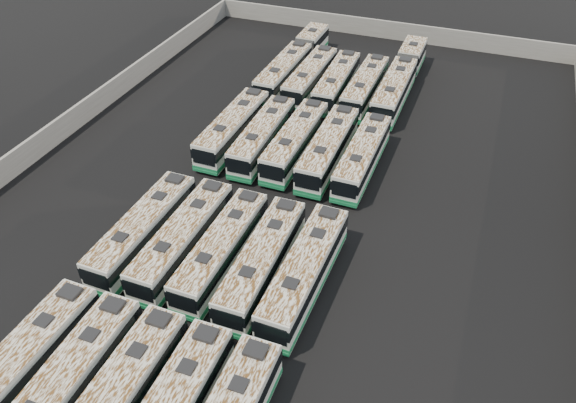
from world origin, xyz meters
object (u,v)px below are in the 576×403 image
(bus_midfront_far_right, at_px, (305,272))
(bus_midfront_right, at_px, (262,262))
(bus_back_far_left, at_px, (294,62))
(bus_midback_far_left, at_px, (233,128))
(bus_midback_right, at_px, (328,149))
(bus_midback_center, at_px, (295,141))
(bus_midback_far_right, at_px, (362,157))
(bus_back_center, at_px, (336,82))
(bus_back_right, at_px, (365,87))
(bus_back_far_right, at_px, (400,79))
(bus_front_far_left, at_px, (19,370))
(bus_front_left, at_px, (68,385))
(bus_midfront_left, at_px, (183,239))
(bus_midfront_far_left, at_px, (144,230))
(bus_back_left, at_px, (310,77))
(bus_midfront_center, at_px, (222,250))
(bus_midback_left, at_px, (263,136))

(bus_midfront_far_right, bearing_deg, bus_midfront_right, -177.85)
(bus_midfront_right, bearing_deg, bus_back_far_left, 105.77)
(bus_midfront_right, bearing_deg, bus_midback_far_left, 120.78)
(bus_midback_right, bearing_deg, bus_midback_center, 177.13)
(bus_midback_far_right, xyz_separation_m, bus_back_far_left, (-11.83, 15.47, 0.05))
(bus_back_center, bearing_deg, bus_midback_center, -91.56)
(bus_midback_far_right, distance_m, bus_back_far_left, 19.47)
(bus_back_right, xyz_separation_m, bus_back_far_right, (2.96, 3.05, 0.06))
(bus_midfront_right, relative_size, bus_midback_center, 0.99)
(bus_midback_far_left, xyz_separation_m, bus_midback_center, (5.96, -0.03, -0.02))
(bus_back_right, bearing_deg, bus_front_far_left, -102.41)
(bus_front_far_left, xyz_separation_m, bus_front_left, (3.06, 0.13, -0.02))
(bus_midfront_left, bearing_deg, bus_midback_far_right, 58.92)
(bus_midback_far_right, relative_size, bus_back_right, 0.99)
(bus_midfront_left, bearing_deg, bus_midback_far_left, 102.58)
(bus_back_far_left, bearing_deg, bus_front_far_left, -89.53)
(bus_midfront_far_left, height_order, bus_back_far_right, bus_back_far_right)
(bus_midfront_left, bearing_deg, bus_back_left, 90.64)
(bus_midfront_right, xyz_separation_m, bus_midback_far_left, (-9.05, 14.74, 0.03))
(bus_midfront_right, height_order, bus_back_right, bus_midfront_right)
(bus_midfront_right, bearing_deg, bus_midback_right, 89.52)
(bus_midback_far_left, bearing_deg, bus_back_left, 76.35)
(bus_midfront_center, bearing_deg, bus_midback_center, 90.79)
(bus_midfront_right, relative_size, bus_midfront_far_right, 0.98)
(bus_midfront_far_left, bearing_deg, bus_midfront_right, 1.21)
(bus_midback_far_right, relative_size, bus_back_center, 0.99)
(bus_front_far_left, relative_size, bus_back_far_left, 0.65)
(bus_back_far_right, bearing_deg, bus_front_left, -101.72)
(bus_front_left, relative_size, bus_midfront_center, 1.03)
(bus_front_left, bearing_deg, bus_back_far_left, 93.37)
(bus_back_center, bearing_deg, bus_midback_left, -105.03)
(bus_midback_far_left, xyz_separation_m, bus_back_far_right, (11.92, 15.21, 0.01))
(bus_front_left, relative_size, bus_back_left, 1.01)
(bus_midfront_right, distance_m, bus_back_right, 26.90)
(bus_front_far_left, relative_size, bus_back_left, 1.02)
(bus_midfront_right, distance_m, bus_back_far_left, 31.26)
(bus_midback_far_left, distance_m, bus_back_right, 15.11)
(bus_back_left, bearing_deg, bus_midback_left, -89.63)
(bus_midfront_far_left, xyz_separation_m, bus_midfront_right, (9.01, 0.04, -0.01))
(bus_midfront_far_left, xyz_separation_m, bus_back_far_right, (11.88, 29.99, 0.03))
(bus_front_far_left, bearing_deg, bus_midback_center, 78.75)
(bus_midback_center, distance_m, bus_back_far_right, 16.37)
(bus_midfront_far_left, relative_size, bus_back_right, 1.02)
(bus_midfront_center, xyz_separation_m, bus_midback_far_right, (5.96, 14.36, 0.00))
(bus_midback_far_right, bearing_deg, bus_midback_right, 179.17)
(bus_midback_center, bearing_deg, bus_back_far_left, 111.32)
(bus_midback_center, bearing_deg, bus_midfront_right, -77.62)
(bus_back_right, bearing_deg, bus_midback_far_left, -125.97)
(bus_midback_right, xyz_separation_m, bus_midback_far_right, (3.00, -0.07, -0.05))
(bus_midfront_center, bearing_deg, bus_midfront_left, -178.93)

